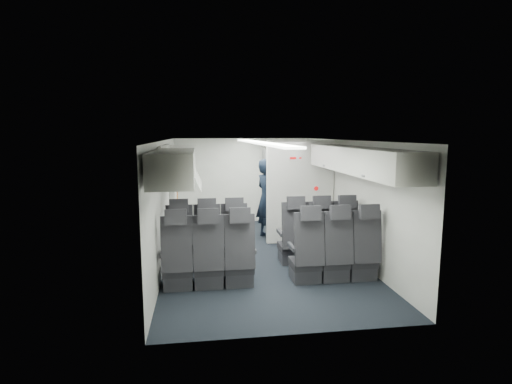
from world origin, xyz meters
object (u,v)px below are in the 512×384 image
object	(u,v)px
seat_row_mid	(273,258)
flight_attendant	(266,199)
carry_on_bag	(181,161)
boarding_door	(174,195)
seat_row_front	(264,242)
galley_unit	(280,186)

from	to	relation	value
seat_row_mid	flight_attendant	bearing A→B (deg)	82.59
carry_on_bag	seat_row_mid	bearing A→B (deg)	-62.16
boarding_door	carry_on_bag	world-z (taller)	carry_on_bag
seat_row_front	seat_row_mid	bearing A→B (deg)	-90.00
seat_row_mid	flight_attendant	xyz separation A→B (m)	(0.36, 2.74, 0.46)
boarding_door	flight_attendant	xyz separation A→B (m)	(1.99, -0.25, -0.09)
galley_unit	seat_row_mid	bearing A→B (deg)	-102.88
seat_row_mid	boarding_door	size ratio (longest dim) A/B	1.79
seat_row_front	boarding_door	xyz separation A→B (m)	(-1.64, 2.09, 0.55)
seat_row_mid	flight_attendant	size ratio (longest dim) A/B	1.92
galley_unit	flight_attendant	world-z (taller)	galley_unit
galley_unit	carry_on_bag	xyz separation A→B (m)	(-2.34, -2.63, 0.84)
seat_row_front	flight_attendant	bearing A→B (deg)	79.03
seat_row_mid	boarding_door	xyz separation A→B (m)	(-1.64, 2.99, 0.55)
seat_row_mid	flight_attendant	world-z (taller)	flight_attendant
boarding_door	carry_on_bag	distance (m)	1.70
seat_row_mid	galley_unit	xyz separation A→B (m)	(0.95, 4.15, 0.55)
seat_row_front	carry_on_bag	distance (m)	2.06
boarding_door	carry_on_bag	bearing A→B (deg)	-80.40
galley_unit	flight_attendant	xyz separation A→B (m)	(-0.59, -1.42, -0.08)
seat_row_mid	boarding_door	distance (m)	3.45
seat_row_front	galley_unit	xyz separation A→B (m)	(0.95, 3.25, 0.55)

